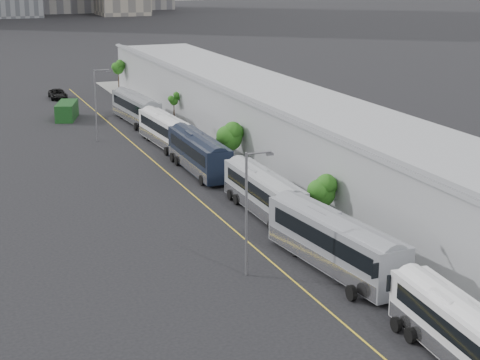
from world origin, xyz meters
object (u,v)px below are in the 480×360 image
bus_6 (166,133)px  bus_7 (136,111)px  bus_4 (264,196)px  shipping_container (67,111)px  bus_5 (199,157)px  street_lamp_near (249,205)px  bus_2 (462,339)px  street_lamp_far (97,100)px  bus_3 (335,248)px  suv (58,94)px

bus_6 → bus_7: size_ratio=0.95×
bus_4 → shipping_container: bus_4 is taller
bus_5 → bus_6: size_ratio=1.05×
street_lamp_near → bus_6: bearing=81.9°
bus_2 → street_lamp_near: size_ratio=1.40×
bus_6 → street_lamp_near: street_lamp_near is taller
shipping_container → street_lamp_far: bearing=-67.6°
bus_4 → bus_6: size_ratio=1.00×
bus_2 → bus_6: size_ratio=0.96×
bus_6 → shipping_container: bearing=108.8°
street_lamp_near → shipping_container: 60.63m
street_lamp_near → shipping_container: (-2.28, 60.46, -3.93)m
bus_2 → bus_4: (0.36, 28.23, 0.07)m
bus_6 → bus_3: bearing=-92.4°
bus_2 → bus_6: (-0.27, 56.00, 0.06)m
bus_3 → shipping_container: bearing=91.7°
bus_6 → street_lamp_near: size_ratio=1.45×
bus_5 → bus_6: 12.66m
bus_3 → suv: 78.99m
bus_5 → street_lamp_near: bearing=-100.9°
street_lamp_near → bus_5: bearing=78.5°
street_lamp_far → suv: 32.08m
bus_6 → street_lamp_near: (-5.72, -40.07, 3.52)m
suv → bus_7: bearing=-72.4°
bus_2 → shipping_container: bus_2 is taller
street_lamp_far → street_lamp_near: bearing=-88.7°
bus_2 → bus_3: (-0.10, 14.47, 0.22)m
bus_6 → suv: bus_6 is taller
bus_4 → bus_5: size_ratio=0.95×
street_lamp_near → shipping_container: bearing=92.2°
bus_4 → street_lamp_near: (-6.35, -12.30, 3.51)m
bus_2 → bus_7: size_ratio=0.92×
bus_2 → bus_3: 14.47m
shipping_container → bus_7: bearing=-18.1°
bus_2 → bus_4: size_ratio=0.97×
bus_7 → shipping_container: size_ratio=2.11×
bus_6 → bus_7: 14.48m
bus_4 → bus_6: bearing=91.7°
suv → street_lamp_far: bearing=-89.4°
street_lamp_far → bus_2: bearing=-83.4°
bus_5 → street_lamp_near: street_lamp_near is taller
street_lamp_far → bus_6: bearing=-38.4°
bus_3 → bus_6: size_ratio=1.11×
bus_5 → suv: (-6.44, 49.82, -0.90)m
shipping_container → bus_3: bearing=-64.7°
bus_3 → street_lamp_far: street_lamp_far is taller
street_lamp_far → shipping_container: size_ratio=1.36×
bus_3 → bus_7: (0.02, 56.01, -0.09)m
bus_3 → street_lamp_near: 6.94m
bus_7 → street_lamp_far: bearing=-131.3°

